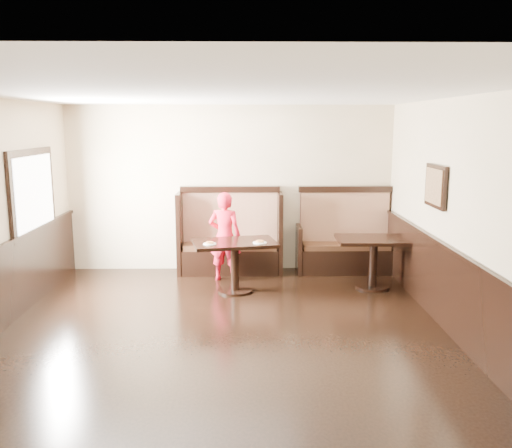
{
  "coord_description": "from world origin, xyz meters",
  "views": [
    {
      "loc": [
        0.29,
        -5.67,
        2.49
      ],
      "look_at": [
        0.42,
        2.35,
        1.0
      ],
      "focal_mm": 38.0,
      "sensor_mm": 36.0,
      "label": 1
    }
  ],
  "objects_px": {
    "booth_main": "(230,241)",
    "table_neighbor": "(374,251)",
    "child": "(225,237)",
    "table_main": "(235,253)",
    "booth_neighbor": "(345,244)"
  },
  "relations": [
    {
      "from": "table_main",
      "to": "child",
      "type": "distance_m",
      "value": 0.64
    },
    {
      "from": "table_neighbor",
      "to": "booth_main",
      "type": "bearing_deg",
      "value": 157.94
    },
    {
      "from": "booth_main",
      "to": "table_neighbor",
      "type": "xyz_separation_m",
      "value": [
        2.22,
        -0.95,
        0.06
      ]
    },
    {
      "from": "booth_main",
      "to": "child",
      "type": "relative_size",
      "value": 1.22
    },
    {
      "from": "child",
      "to": "booth_neighbor",
      "type": "bearing_deg",
      "value": -154.41
    },
    {
      "from": "booth_main",
      "to": "table_neighbor",
      "type": "relative_size",
      "value": 1.54
    },
    {
      "from": "booth_main",
      "to": "booth_neighbor",
      "type": "relative_size",
      "value": 1.06
    },
    {
      "from": "child",
      "to": "table_main",
      "type": "bearing_deg",
      "value": 117.07
    },
    {
      "from": "table_neighbor",
      "to": "child",
      "type": "relative_size",
      "value": 0.79
    },
    {
      "from": "booth_neighbor",
      "to": "table_main",
      "type": "bearing_deg",
      "value": -148.77
    },
    {
      "from": "table_neighbor",
      "to": "child",
      "type": "distance_m",
      "value": 2.33
    },
    {
      "from": "table_main",
      "to": "booth_neighbor",
      "type": "bearing_deg",
      "value": 19.97
    },
    {
      "from": "table_main",
      "to": "child",
      "type": "xyz_separation_m",
      "value": [
        -0.17,
        0.6,
        0.13
      ]
    },
    {
      "from": "table_main",
      "to": "table_neighbor",
      "type": "xyz_separation_m",
      "value": [
        2.12,
        0.17,
        -0.01
      ]
    },
    {
      "from": "booth_neighbor",
      "to": "table_neighbor",
      "type": "relative_size",
      "value": 1.45
    }
  ]
}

